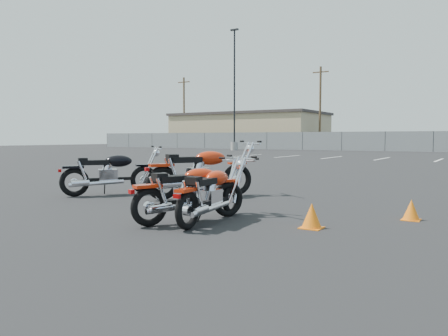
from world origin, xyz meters
The scene contains 13 objects.
ground centered at (0.00, 0.00, 0.00)m, with size 120.00×120.00×0.00m, color black.
motorcycle_front_red centered at (-0.45, 0.75, 0.54)m, with size 1.71×2.24×1.18m.
motorcycle_second_black centered at (-2.38, 0.07, 0.48)m, with size 1.59×1.98×1.05m.
motorcycle_third_red centered at (1.17, -1.28, 0.42)m, with size 0.72×1.88×0.92m.
motorcycle_rear_red centered at (0.88, -1.41, 0.44)m, with size 1.15×1.92×0.96m.
training_cone_near centered at (3.63, 0.44, 0.16)m, with size 0.26×0.26×0.31m.
training_cone_far centered at (2.57, -0.92, 0.17)m, with size 0.29×0.29×0.35m.
light_pole_west centered at (-17.06, 30.03, 3.14)m, with size 0.80×0.70×11.63m.
chainlink_fence centered at (0.00, 35.00, 0.90)m, with size 80.06×0.06×1.80m.
tan_building_west centered at (-22.00, 42.00, 2.16)m, with size 18.40×10.40×4.30m.
utility_pole_a centered at (-30.00, 39.00, 4.69)m, with size 1.80×0.24×9.00m.
utility_pole_b centered at (-12.00, 40.00, 4.69)m, with size 1.80×0.24×9.00m.
parking_line_stripes centered at (-2.50, 20.00, 0.00)m, with size 15.12×4.00×0.01m.
Camera 1 is at (4.69, -6.57, 1.24)m, focal length 35.00 mm.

